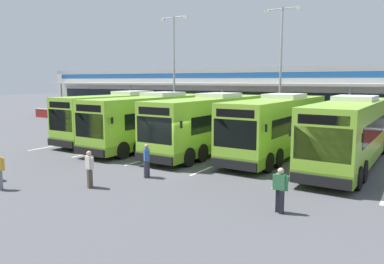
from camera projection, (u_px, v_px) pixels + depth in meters
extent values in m
plane|color=#4C4C51|center=(161.00, 168.00, 19.77)|extent=(200.00, 200.00, 0.00)
cube|color=beige|center=(302.00, 97.00, 42.23)|extent=(70.00, 10.00, 5.50)
cube|color=#19232D|center=(288.00, 103.00, 38.05)|extent=(66.00, 0.08, 2.20)
cube|color=navy|center=(289.00, 75.00, 37.64)|extent=(68.00, 0.08, 0.60)
cube|color=beige|center=(284.00, 85.00, 36.53)|extent=(67.00, 3.00, 0.24)
cube|color=gray|center=(303.00, 70.00, 41.82)|extent=(70.00, 10.00, 0.50)
cylinder|color=#999999|center=(62.00, 99.00, 51.77)|extent=(0.20, 0.20, 4.20)
cylinder|color=#999999|center=(130.00, 101.00, 45.38)|extent=(0.20, 0.20, 4.20)
cylinder|color=#999999|center=(222.00, 105.00, 39.00)|extent=(0.20, 0.20, 4.20)
cylinder|color=#999999|center=(349.00, 109.00, 32.61)|extent=(0.20, 0.20, 4.20)
cube|color=maroon|center=(261.00, 129.00, 31.97)|extent=(60.00, 0.36, 1.00)
cube|color=#B2B2B2|center=(261.00, 122.00, 31.89)|extent=(60.00, 0.40, 0.10)
cube|color=#8CC633|center=(124.00, 115.00, 29.20)|extent=(2.90, 12.07, 3.19)
cube|color=olive|center=(125.00, 132.00, 29.38)|extent=(2.92, 12.09, 0.56)
cube|color=black|center=(128.00, 112.00, 29.50)|extent=(2.86, 9.67, 0.96)
cube|color=black|center=(61.00, 120.00, 24.23)|extent=(2.31, 0.17, 1.40)
cube|color=black|center=(60.00, 105.00, 24.09)|extent=(2.05, 0.14, 0.40)
cube|color=silver|center=(133.00, 93.00, 29.79)|extent=(2.13, 2.86, 0.28)
cube|color=black|center=(60.00, 143.00, 24.35)|extent=(2.45, 0.23, 0.44)
cube|color=black|center=(80.00, 116.00, 23.69)|extent=(0.08, 0.12, 0.36)
cube|color=black|center=(51.00, 113.00, 25.26)|extent=(0.08, 0.12, 0.36)
cylinder|color=black|center=(172.00, 128.00, 32.57)|extent=(0.35, 1.05, 1.04)
cylinder|color=black|center=(150.00, 126.00, 33.85)|extent=(0.35, 1.05, 1.04)
cylinder|color=black|center=(106.00, 140.00, 26.09)|extent=(0.35, 1.05, 1.04)
cylinder|color=black|center=(83.00, 137.00, 27.37)|extent=(0.35, 1.05, 1.04)
cylinder|color=black|center=(90.00, 142.00, 24.92)|extent=(0.35, 1.05, 1.04)
cylinder|color=black|center=(67.00, 139.00, 26.21)|extent=(0.35, 1.05, 1.04)
cube|color=#8CC633|center=(155.00, 119.00, 26.35)|extent=(2.90, 12.07, 3.19)
cube|color=olive|center=(155.00, 138.00, 26.53)|extent=(2.92, 12.09, 0.56)
cube|color=black|center=(158.00, 115.00, 26.64)|extent=(2.86, 9.67, 0.96)
cube|color=black|center=(90.00, 126.00, 21.38)|extent=(2.31, 0.17, 1.40)
cube|color=black|center=(89.00, 108.00, 21.24)|extent=(2.05, 0.14, 0.40)
cube|color=silver|center=(163.00, 94.00, 26.94)|extent=(2.13, 2.86, 0.28)
cube|color=black|center=(89.00, 152.00, 21.50)|extent=(2.45, 0.23, 0.44)
cube|color=black|center=(112.00, 121.00, 20.84)|extent=(0.08, 0.12, 0.36)
cube|color=black|center=(77.00, 118.00, 22.41)|extent=(0.08, 0.12, 0.36)
cylinder|color=black|center=(203.00, 132.00, 29.71)|extent=(0.35, 1.05, 1.04)
cylinder|color=black|center=(178.00, 130.00, 31.00)|extent=(0.35, 1.05, 1.04)
cylinder|color=black|center=(138.00, 147.00, 23.23)|extent=(0.35, 1.05, 1.04)
cylinder|color=black|center=(110.00, 143.00, 24.52)|extent=(0.35, 1.05, 1.04)
cylinder|color=black|center=(122.00, 150.00, 22.07)|extent=(0.35, 1.05, 1.04)
cylinder|color=black|center=(94.00, 146.00, 23.36)|extent=(0.35, 1.05, 1.04)
cube|color=#8CC633|center=(212.00, 122.00, 24.42)|extent=(2.90, 12.07, 3.19)
cube|color=olive|center=(211.00, 142.00, 24.60)|extent=(2.92, 12.09, 0.56)
cube|color=black|center=(215.00, 118.00, 24.72)|extent=(2.86, 9.67, 0.96)
cube|color=black|center=(154.00, 130.00, 19.46)|extent=(2.31, 0.17, 1.40)
cube|color=black|center=(154.00, 111.00, 19.31)|extent=(2.05, 0.14, 0.40)
cube|color=silver|center=(219.00, 95.00, 25.01)|extent=(2.13, 2.86, 0.28)
cube|color=black|center=(154.00, 159.00, 19.57)|extent=(2.45, 0.23, 0.44)
cube|color=black|center=(181.00, 125.00, 18.91)|extent=(0.08, 0.12, 0.36)
cube|color=black|center=(138.00, 121.00, 20.48)|extent=(0.08, 0.12, 0.36)
cylinder|color=black|center=(256.00, 136.00, 27.79)|extent=(0.35, 1.05, 1.04)
cylinder|color=black|center=(228.00, 133.00, 29.08)|extent=(0.35, 1.05, 1.04)
cylinder|color=black|center=(201.00, 153.00, 21.31)|extent=(0.35, 1.05, 1.04)
cylinder|color=black|center=(168.00, 149.00, 22.60)|extent=(0.35, 1.05, 1.04)
cylinder|color=black|center=(188.00, 157.00, 20.14)|extent=(0.35, 1.05, 1.04)
cylinder|color=black|center=(153.00, 152.00, 21.43)|extent=(0.35, 1.05, 1.04)
cube|color=#8CC633|center=(278.00, 125.00, 23.07)|extent=(2.90, 12.07, 3.19)
cube|color=olive|center=(277.00, 146.00, 23.25)|extent=(2.92, 12.09, 0.56)
cube|color=black|center=(280.00, 120.00, 23.37)|extent=(2.86, 9.67, 0.96)
cube|color=black|center=(235.00, 134.00, 18.10)|extent=(2.31, 0.17, 1.40)
cube|color=black|center=(235.00, 113.00, 17.96)|extent=(2.05, 0.14, 0.40)
cube|color=silver|center=(284.00, 96.00, 23.66)|extent=(2.13, 2.86, 0.28)
cube|color=black|center=(233.00, 165.00, 18.22)|extent=(2.45, 0.23, 0.44)
cube|color=black|center=(266.00, 128.00, 17.56)|extent=(0.08, 0.12, 0.36)
cube|color=black|center=(212.00, 124.00, 19.13)|extent=(0.08, 0.12, 0.36)
cylinder|color=black|center=(317.00, 139.00, 26.44)|extent=(0.35, 1.05, 1.04)
cylinder|color=black|center=(284.00, 136.00, 27.72)|extent=(0.35, 1.05, 1.04)
cylinder|color=black|center=(278.00, 158.00, 19.96)|extent=(0.35, 1.05, 1.04)
cylinder|color=black|center=(237.00, 153.00, 21.24)|extent=(0.35, 1.05, 1.04)
cylinder|color=black|center=(268.00, 163.00, 18.79)|extent=(0.35, 1.05, 1.04)
cylinder|color=black|center=(226.00, 157.00, 20.08)|extent=(0.35, 1.05, 1.04)
cube|color=#8CC633|center=(350.00, 131.00, 20.12)|extent=(2.90, 12.07, 3.19)
cube|color=olive|center=(349.00, 155.00, 20.30)|extent=(2.92, 12.09, 0.56)
cube|color=black|center=(352.00, 126.00, 20.42)|extent=(2.86, 9.67, 0.96)
cube|color=black|center=(322.00, 144.00, 15.16)|extent=(2.31, 0.17, 1.40)
cube|color=black|center=(323.00, 120.00, 15.01)|extent=(2.05, 0.14, 0.40)
cube|color=silver|center=(355.00, 98.00, 20.71)|extent=(2.13, 2.86, 0.28)
cube|color=black|center=(320.00, 181.00, 15.27)|extent=(2.45, 0.23, 0.44)
cube|color=black|center=(363.00, 138.00, 14.62)|extent=(0.08, 0.12, 0.36)
cube|color=black|center=(290.00, 132.00, 16.19)|extent=(0.08, 0.12, 0.36)
cylinder|color=black|center=(383.00, 146.00, 23.49)|extent=(0.35, 1.05, 1.04)
cylinder|color=black|center=(343.00, 143.00, 24.78)|extent=(0.35, 1.05, 1.04)
cylinder|color=black|center=(363.00, 171.00, 17.01)|extent=(0.35, 1.05, 1.04)
cylinder|color=black|center=(310.00, 165.00, 18.30)|extent=(0.35, 1.05, 1.04)
cylinder|color=black|center=(357.00, 178.00, 15.85)|extent=(0.35, 1.05, 1.04)
cylinder|color=black|center=(301.00, 171.00, 17.14)|extent=(0.35, 1.05, 1.04)
cube|color=silver|center=(100.00, 138.00, 30.25)|extent=(0.14, 13.00, 0.01)
cube|color=silver|center=(140.00, 142.00, 28.09)|extent=(0.14, 13.00, 0.01)
cube|color=silver|center=(188.00, 147.00, 25.92)|extent=(0.14, 13.00, 0.01)
cube|color=silver|center=(243.00, 154.00, 23.76)|extent=(0.14, 13.00, 0.01)
cube|color=silver|center=(311.00, 161.00, 21.60)|extent=(0.14, 13.00, 0.01)
cube|color=#4C4238|center=(90.00, 177.00, 16.32)|extent=(0.17, 0.20, 0.84)
cube|color=#4C4238|center=(90.00, 179.00, 16.13)|extent=(0.17, 0.20, 0.84)
cube|color=silver|center=(89.00, 162.00, 16.13)|extent=(0.37, 0.28, 0.56)
cube|color=silver|center=(86.00, 162.00, 16.28)|extent=(0.11, 0.11, 0.54)
cube|color=silver|center=(92.00, 164.00, 15.98)|extent=(0.11, 0.11, 0.54)
sphere|color=tan|center=(89.00, 153.00, 16.07)|extent=(0.22, 0.22, 0.22)
cube|color=black|center=(278.00, 200.00, 13.21)|extent=(0.15, 0.19, 0.84)
cube|color=black|center=(282.00, 202.00, 13.03)|extent=(0.15, 0.19, 0.84)
cube|color=#387F4C|center=(280.00, 182.00, 13.03)|extent=(0.36, 0.25, 0.56)
cube|color=#387F4C|center=(274.00, 182.00, 13.13)|extent=(0.10, 0.11, 0.54)
cube|color=#387F4C|center=(287.00, 183.00, 12.93)|extent=(0.10, 0.11, 0.54)
sphere|color=tan|center=(281.00, 171.00, 12.97)|extent=(0.22, 0.22, 0.22)
cube|color=slate|center=(1.00, 180.00, 15.88)|extent=(0.23, 0.22, 0.84)
cube|color=gold|center=(3.00, 164.00, 15.89)|extent=(0.13, 0.13, 0.54)
cube|color=#33333D|center=(148.00, 168.00, 18.02)|extent=(0.22, 0.23, 0.84)
cube|color=#33333D|center=(146.00, 169.00, 17.83)|extent=(0.22, 0.23, 0.84)
cube|color=#2D5693|center=(147.00, 154.00, 17.83)|extent=(0.40, 0.38, 0.56)
cube|color=#2D5693|center=(145.00, 154.00, 18.04)|extent=(0.13, 0.13, 0.54)
cube|color=#2D5693|center=(148.00, 156.00, 17.63)|extent=(0.13, 0.13, 0.54)
sphere|color=tan|center=(146.00, 146.00, 17.78)|extent=(0.22, 0.22, 0.22)
cylinder|color=#9E9EA3|center=(174.00, 72.00, 38.07)|extent=(0.20, 0.20, 11.00)
cylinder|color=#9E9EA3|center=(174.00, 17.00, 37.33)|extent=(2.80, 0.10, 0.10)
cube|color=silver|center=(162.00, 20.00, 38.07)|extent=(0.44, 0.28, 0.20)
cube|color=silver|center=(186.00, 17.00, 36.63)|extent=(0.44, 0.28, 0.20)
cylinder|color=#9E9EA3|center=(281.00, 70.00, 33.50)|extent=(0.20, 0.20, 11.00)
cylinder|color=#9E9EA3|center=(283.00, 9.00, 32.76)|extent=(2.80, 0.10, 0.10)
cube|color=silver|center=(267.00, 11.00, 33.50)|extent=(0.44, 0.28, 0.20)
cube|color=silver|center=(299.00, 8.00, 32.05)|extent=(0.44, 0.28, 0.20)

